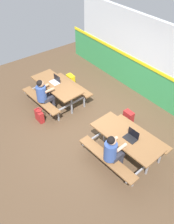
# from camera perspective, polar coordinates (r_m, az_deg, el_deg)

# --- Properties ---
(ground_plane) EXTENTS (10.00, 10.00, 0.02)m
(ground_plane) POSITION_cam_1_polar(r_m,az_deg,el_deg) (7.19, -0.50, -3.66)
(ground_plane) COLOR #4C3826
(accent_backdrop) EXTENTS (8.00, 0.14, 2.60)m
(accent_backdrop) POSITION_cam_1_polar(r_m,az_deg,el_deg) (7.94, 14.67, 10.89)
(accent_backdrop) COLOR #338C4C
(accent_backdrop) RESTS_ON ground
(picnic_table_left) EXTENTS (1.86, 1.67, 0.74)m
(picnic_table_left) POSITION_cam_1_polar(r_m,az_deg,el_deg) (7.79, -7.04, 5.49)
(picnic_table_left) COLOR brown
(picnic_table_left) RESTS_ON ground
(picnic_table_right) EXTENTS (1.86, 1.67, 0.74)m
(picnic_table_right) POSITION_cam_1_polar(r_m,az_deg,el_deg) (6.09, 9.04, -6.67)
(picnic_table_right) COLOR brown
(picnic_table_right) RESTS_ON ground
(student_nearer) EXTENTS (0.38, 0.53, 1.21)m
(student_nearer) POSITION_cam_1_polar(r_m,az_deg,el_deg) (7.38, -10.03, 4.23)
(student_nearer) COLOR #2D2D38
(student_nearer) RESTS_ON ground
(student_further) EXTENTS (0.38, 0.53, 1.21)m
(student_further) POSITION_cam_1_polar(r_m,az_deg,el_deg) (5.66, 6.02, -8.98)
(student_further) COLOR #2D2D38
(student_further) RESTS_ON ground
(laptop_silver) EXTENTS (0.33, 0.24, 0.22)m
(laptop_silver) POSITION_cam_1_polar(r_m,az_deg,el_deg) (7.76, -7.40, 7.21)
(laptop_silver) COLOR silver
(laptop_silver) RESTS_ON picnic_table_left
(laptop_dark) EXTENTS (0.33, 0.24, 0.22)m
(laptop_dark) POSITION_cam_1_polar(r_m,az_deg,el_deg) (5.91, 10.32, -5.68)
(laptop_dark) COLOR black
(laptop_dark) RESTS_ON picnic_table_right
(backpack_dark) EXTENTS (0.30, 0.22, 0.44)m
(backpack_dark) POSITION_cam_1_polar(r_m,az_deg,el_deg) (7.27, 9.65, -1.32)
(backpack_dark) COLOR maroon
(backpack_dark) RESTS_ON ground
(tote_bag_bright) EXTENTS (0.34, 0.21, 0.43)m
(tote_bag_bright) POSITION_cam_1_polar(r_m,az_deg,el_deg) (7.41, -11.05, -0.84)
(tote_bag_bright) COLOR maroon
(tote_bag_bright) RESTS_ON ground
(satchel_spare) EXTENTS (0.30, 0.22, 0.44)m
(satchel_spare) POSITION_cam_1_polar(r_m,az_deg,el_deg) (8.78, -3.77, 7.32)
(satchel_spare) COLOR yellow
(satchel_spare) RESTS_ON ground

